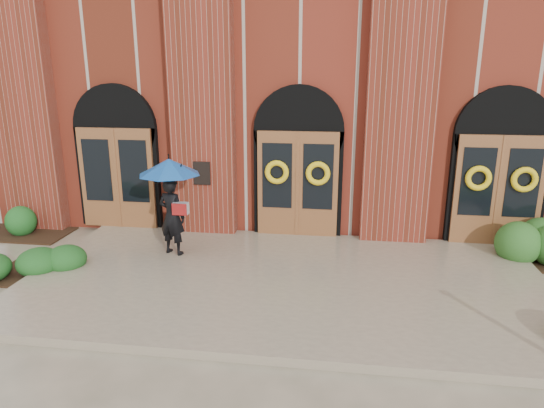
# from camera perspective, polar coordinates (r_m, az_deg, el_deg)

# --- Properties ---
(ground) EXTENTS (90.00, 90.00, 0.00)m
(ground) POSITION_cam_1_polar(r_m,az_deg,el_deg) (9.38, 1.38, -9.90)
(ground) COLOR gray
(ground) RESTS_ON ground
(landing) EXTENTS (10.00, 5.30, 0.15)m
(landing) POSITION_cam_1_polar(r_m,az_deg,el_deg) (9.48, 1.49, -9.10)
(landing) COLOR gray
(landing) RESTS_ON ground
(church_building) EXTENTS (16.20, 12.53, 7.00)m
(church_building) POSITION_cam_1_polar(r_m,az_deg,el_deg) (17.21, 5.00, 13.89)
(church_building) COLOR maroon
(church_building) RESTS_ON ground
(man_with_umbrella) EXTENTS (1.65, 1.65, 2.09)m
(man_with_umbrella) POSITION_cam_1_polar(r_m,az_deg,el_deg) (10.41, -11.85, 1.83)
(man_with_umbrella) COLOR black
(man_with_umbrella) RESTS_ON landing
(hedge_wall_left) EXTENTS (2.76, 1.10, 0.71)m
(hedge_wall_left) POSITION_cam_1_polar(r_m,az_deg,el_deg) (13.86, -28.68, -1.72)
(hedge_wall_left) COLOR #1A4E1A
(hedge_wall_left) RESTS_ON ground
(hedge_front_left) EXTENTS (1.49, 1.27, 0.53)m
(hedge_front_left) POSITION_cam_1_polar(r_m,az_deg,el_deg) (11.03, -26.10, -6.06)
(hedge_front_left) COLOR #194818
(hedge_front_left) RESTS_ON ground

